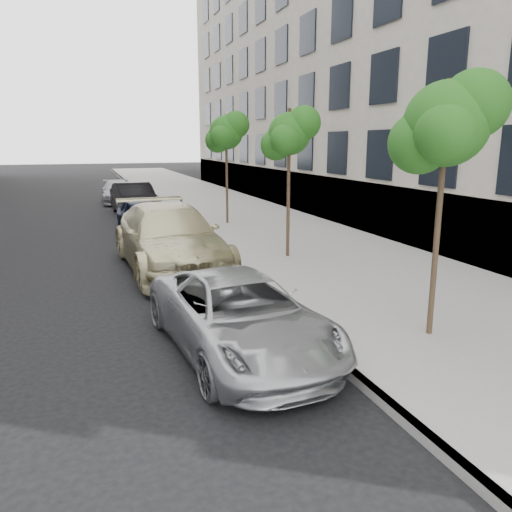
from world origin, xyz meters
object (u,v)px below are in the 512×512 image
tree_near (447,124)px  tree_mid (290,134)px  sedan_black (134,199)px  sedan_rear (118,192)px  sedan_blue (142,215)px  minivan (240,315)px  suv (170,238)px  tree_far (227,132)px

tree_near → tree_mid: (-0.00, 6.50, -0.07)m
sedan_black → sedan_rear: (-0.42, 5.24, -0.14)m
tree_mid → sedan_blue: bearing=119.1°
minivan → suv: size_ratio=0.77×
sedan_blue → sedan_black: sedan_black is taller
tree_near → sedan_black: 18.19m
suv → sedan_blue: suv is taller
tree_far → sedan_rear: size_ratio=1.05×
tree_far → tree_mid: bearing=-90.0°
suv → sedan_blue: bearing=87.5°
tree_mid → sedan_black: size_ratio=0.93×
minivan → sedan_rear: minivan is taller
tree_mid → sedan_rear: size_ratio=1.00×
tree_near → suv: size_ratio=0.73×
tree_mid → tree_far: bearing=90.0°
suv → sedan_black: 11.05m
sedan_rear → minivan: bearing=-87.9°
tree_near → tree_far: size_ratio=0.99×
tree_far → sedan_blue: size_ratio=1.20×
sedan_blue → tree_near: bearing=-80.7°
tree_far → suv: size_ratio=0.74×
tree_far → minivan: size_ratio=0.97×
minivan → sedan_blue: bearing=86.1°
tree_far → sedan_black: (-3.33, 4.63, -3.04)m
suv → sedan_black: size_ratio=1.31×
tree_near → tree_mid: bearing=90.0°
minivan → suv: bearing=86.6°
tree_near → suv: bearing=117.9°
tree_far → minivan: 13.20m
sedan_blue → sedan_black: 4.79m
minivan → suv: 5.96m
minivan → sedan_black: bearing=85.2°
tree_far → sedan_rear: (-3.75, 9.88, -3.18)m
tree_mid → sedan_black: (-3.33, 11.13, -2.90)m
sedan_blue → sedan_black: (0.20, 4.79, 0.12)m
tree_near → sedan_rear: bearing=99.3°
sedan_blue → sedan_rear: (-0.22, 10.03, -0.02)m
tree_mid → sedan_rear: bearing=102.9°
suv → minivan: bearing=-91.5°
tree_mid → minivan: bearing=-119.7°
tree_near → sedan_blue: (-3.53, 12.85, -3.09)m
tree_mid → sedan_black: 11.98m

